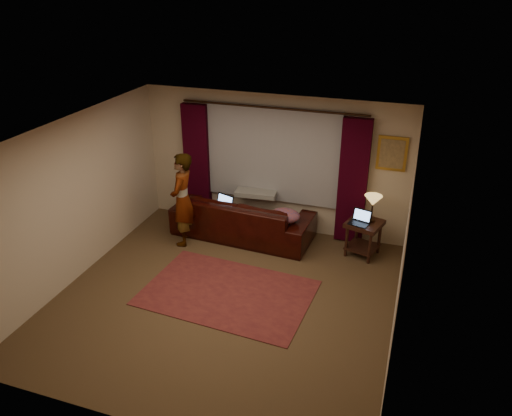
# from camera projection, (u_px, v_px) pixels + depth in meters

# --- Properties ---
(floor) EXTENTS (5.00, 5.00, 0.01)m
(floor) POSITION_uv_depth(u_px,v_px,m) (225.00, 298.00, 7.67)
(floor) COLOR brown
(floor) RESTS_ON ground
(ceiling) EXTENTS (5.00, 5.00, 0.02)m
(ceiling) POSITION_uv_depth(u_px,v_px,m) (220.00, 135.00, 6.54)
(ceiling) COLOR silver
(ceiling) RESTS_ON ground
(wall_back) EXTENTS (5.00, 0.02, 2.60)m
(wall_back) POSITION_uv_depth(u_px,v_px,m) (273.00, 164.00, 9.24)
(wall_back) COLOR beige
(wall_back) RESTS_ON ground
(wall_front) EXTENTS (5.00, 0.02, 2.60)m
(wall_front) POSITION_uv_depth(u_px,v_px,m) (129.00, 332.00, 4.97)
(wall_front) COLOR beige
(wall_front) RESTS_ON ground
(wall_left) EXTENTS (0.02, 5.00, 2.60)m
(wall_left) POSITION_uv_depth(u_px,v_px,m) (75.00, 199.00, 7.82)
(wall_left) COLOR beige
(wall_left) RESTS_ON ground
(wall_right) EXTENTS (0.02, 5.00, 2.60)m
(wall_right) POSITION_uv_depth(u_px,v_px,m) (403.00, 251.00, 6.39)
(wall_right) COLOR beige
(wall_right) RESTS_ON ground
(sheer_curtain) EXTENTS (2.50, 0.05, 1.80)m
(sheer_curtain) POSITION_uv_depth(u_px,v_px,m) (272.00, 155.00, 9.10)
(sheer_curtain) COLOR #93939A
(sheer_curtain) RESTS_ON wall_back
(drape_left) EXTENTS (0.50, 0.14, 2.30)m
(drape_left) POSITION_uv_depth(u_px,v_px,m) (197.00, 163.00, 9.63)
(drape_left) COLOR black
(drape_left) RESTS_ON floor
(drape_right) EXTENTS (0.50, 0.14, 2.30)m
(drape_right) POSITION_uv_depth(u_px,v_px,m) (353.00, 182.00, 8.77)
(drape_right) COLOR black
(drape_right) RESTS_ON floor
(curtain_rod) EXTENTS (0.04, 0.04, 3.40)m
(curtain_rod) POSITION_uv_depth(u_px,v_px,m) (272.00, 108.00, 8.68)
(curtain_rod) COLOR black
(curtain_rod) RESTS_ON wall_back
(picture_frame) EXTENTS (0.50, 0.04, 0.60)m
(picture_frame) POSITION_uv_depth(u_px,v_px,m) (392.00, 153.00, 8.42)
(picture_frame) COLOR #BB8B2E
(picture_frame) RESTS_ON wall_back
(sofa) EXTENTS (2.67, 1.28, 1.05)m
(sofa) POSITION_uv_depth(u_px,v_px,m) (243.00, 210.00, 9.23)
(sofa) COLOR black
(sofa) RESTS_ON floor
(throw_blanket) EXTENTS (0.79, 0.38, 0.09)m
(throw_blanket) POSITION_uv_depth(u_px,v_px,m) (256.00, 180.00, 9.22)
(throw_blanket) COLOR gray
(throw_blanket) RESTS_ON sofa
(clothing_pile) EXTENTS (0.58, 0.47, 0.23)m
(clothing_pile) POSITION_uv_depth(u_px,v_px,m) (285.00, 216.00, 8.78)
(clothing_pile) COLOR #794254
(clothing_pile) RESTS_ON sofa
(laptop_sofa) EXTENTS (0.48, 0.50, 0.27)m
(laptop_sofa) POSITION_uv_depth(u_px,v_px,m) (220.00, 204.00, 9.18)
(laptop_sofa) COLOR black
(laptop_sofa) RESTS_ON sofa
(area_rug) EXTENTS (2.67, 1.88, 0.01)m
(area_rug) POSITION_uv_depth(u_px,v_px,m) (228.00, 293.00, 7.78)
(area_rug) COLOR maroon
(area_rug) RESTS_ON floor
(end_table) EXTENTS (0.69, 0.69, 0.64)m
(end_table) POSITION_uv_depth(u_px,v_px,m) (363.00, 238.00, 8.70)
(end_table) COLOR black
(end_table) RESTS_ON floor
(tiffany_lamp) EXTENTS (0.41, 0.41, 0.48)m
(tiffany_lamp) POSITION_uv_depth(u_px,v_px,m) (372.00, 208.00, 8.49)
(tiffany_lamp) COLOR olive
(tiffany_lamp) RESTS_ON end_table
(laptop_table) EXTENTS (0.41, 0.43, 0.23)m
(laptop_table) POSITION_uv_depth(u_px,v_px,m) (359.00, 218.00, 8.43)
(laptop_table) COLOR black
(laptop_table) RESTS_ON end_table
(person) EXTENTS (0.56, 0.56, 1.73)m
(person) POSITION_uv_depth(u_px,v_px,m) (183.00, 200.00, 8.86)
(person) COLOR gray
(person) RESTS_ON floor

